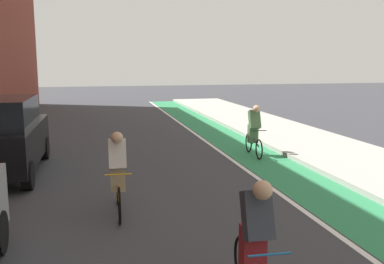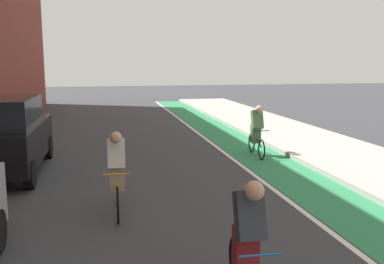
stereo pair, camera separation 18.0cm
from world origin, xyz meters
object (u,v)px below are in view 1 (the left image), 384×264
(cyclist_trailing, at_px, (118,170))
(parked_suv_black, at_px, (2,136))
(cyclist_far, at_px, (254,129))
(cyclist_mid, at_px, (256,243))

(cyclist_trailing, bearing_deg, parked_suv_black, 127.38)
(cyclist_far, bearing_deg, cyclist_mid, -110.95)
(cyclist_mid, relative_size, cyclist_far, 1.03)
(parked_suv_black, xyz_separation_m, cyclist_far, (7.06, 0.67, -0.17))
(parked_suv_black, bearing_deg, cyclist_far, 5.43)
(parked_suv_black, height_order, cyclist_far, parked_suv_black)
(parked_suv_black, bearing_deg, cyclist_mid, -60.08)
(parked_suv_black, relative_size, cyclist_mid, 2.53)
(cyclist_trailing, bearing_deg, cyclist_far, 44.09)
(cyclist_mid, distance_m, cyclist_trailing, 3.81)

